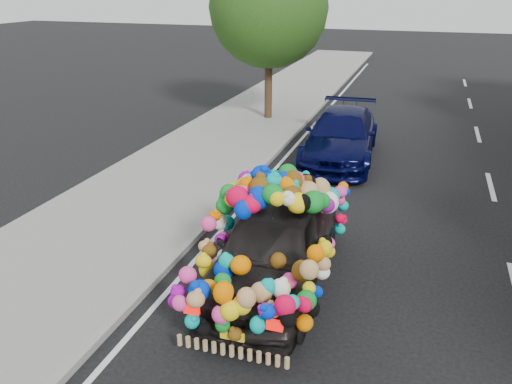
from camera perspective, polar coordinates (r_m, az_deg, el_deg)
ground at (r=9.60m, az=6.04°, el=-7.49°), size 100.00×100.00×0.00m
sidewalk at (r=11.16m, az=-16.00°, el=-3.38°), size 4.00×60.00×0.12m
kerb at (r=10.24m, az=-6.89°, el=-5.02°), size 0.15×60.00×0.13m
tree_near_sidewalk at (r=18.47m, az=1.51°, el=20.36°), size 4.20×4.20×6.13m
plush_art_car at (r=8.32m, az=2.17°, el=-4.03°), size 2.18×4.48×2.09m
navy_sedan at (r=14.86m, az=9.70°, el=6.39°), size 2.20×4.88×1.39m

